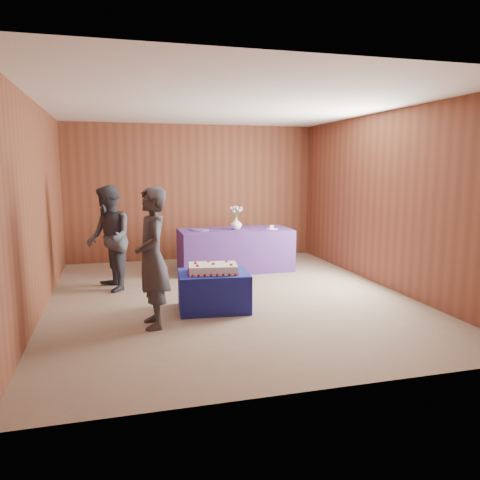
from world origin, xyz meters
name	(u,v)px	position (x,y,z in m)	size (l,w,h in m)	color
ground	(229,296)	(0.00, 0.00, 0.00)	(6.00, 6.00, 0.00)	#866D5C
room_shell	(228,171)	(0.00, 0.00, 1.80)	(5.04, 6.04, 2.72)	brown
cake_table	(214,291)	(-0.34, -0.55, 0.25)	(0.90, 0.70, 0.50)	#1B2998
serving_table	(235,250)	(0.54, 1.69, 0.38)	(2.00, 0.90, 0.75)	#503188
sheet_cake	(213,268)	(-0.35, -0.57, 0.56)	(0.70, 0.53, 0.15)	silver
vase	(236,223)	(0.55, 1.69, 0.86)	(0.20, 0.20, 0.21)	white
flower_spray	(236,209)	(0.55, 1.69, 1.11)	(0.23, 0.23, 0.18)	#265F27
platter	(200,230)	(-0.11, 1.71, 0.76)	(0.33, 0.33, 0.02)	#5B478E
plate	(272,229)	(1.18, 1.55, 0.76)	(0.21, 0.21, 0.01)	white
cake_slice	(272,227)	(1.18, 1.55, 0.79)	(0.08, 0.08, 0.08)	silver
knife	(277,230)	(1.22, 1.37, 0.75)	(0.26, 0.02, 0.00)	#B9B8BD
guest_left	(152,258)	(-1.15, -1.01, 0.82)	(0.60, 0.39, 1.64)	#34343D
guest_right	(109,238)	(-1.65, 0.82, 0.80)	(0.78, 0.61, 1.60)	#33333D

